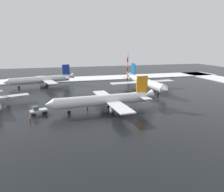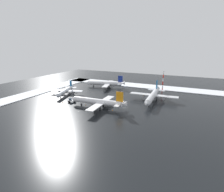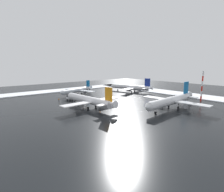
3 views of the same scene
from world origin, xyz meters
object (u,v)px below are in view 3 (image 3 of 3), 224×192
object	(u,v)px
airplane_parked_starboard	(171,101)
ground_crew_by_nose_gear	(86,103)
airplane_foreground_jet	(131,87)
traffic_cone_wingtip_side	(100,112)
airplane_parked_portside	(78,90)
airplane_far_rear	(89,100)
ground_crew_mid_apron	(59,100)
pushback_tug	(71,98)
traffic_cone_mid_line	(83,107)
antenna_mast	(202,86)
traffic_cone_near_nose	(79,104)

from	to	relation	value
airplane_parked_starboard	ground_crew_by_nose_gear	bearing A→B (deg)	-53.81
airplane_foreground_jet	airplane_parked_starboard	bearing A→B (deg)	138.90
traffic_cone_wingtip_side	airplane_parked_portside	bearing A→B (deg)	-18.74
airplane_far_rear	airplane_parked_portside	world-z (taller)	airplane_far_rear
ground_crew_mid_apron	pushback_tug	bearing A→B (deg)	51.98
airplane_parked_starboard	traffic_cone_mid_line	bearing A→B (deg)	-47.45
airplane_parked_portside	ground_crew_by_nose_gear	size ratio (longest dim) A/B	15.57
airplane_parked_starboard	traffic_cone_wingtip_side	xyz separation A→B (m)	(14.97, 25.38, -3.19)
airplane_foreground_jet	pushback_tug	distance (m)	44.72
airplane_parked_starboard	airplane_foreground_jet	size ratio (longest dim) A/B	1.10
airplane_foreground_jet	traffic_cone_wingtip_side	world-z (taller)	airplane_foreground_jet
airplane_foreground_jet	antenna_mast	bearing A→B (deg)	171.09
traffic_cone_wingtip_side	ground_crew_mid_apron	bearing A→B (deg)	6.65
airplane_far_rear	traffic_cone_mid_line	size ratio (longest dim) A/B	60.50
airplane_foreground_jet	traffic_cone_mid_line	world-z (taller)	airplane_foreground_jet
airplane_parked_starboard	antenna_mast	distance (m)	26.29
ground_crew_by_nose_gear	traffic_cone_wingtip_side	bearing A→B (deg)	-69.65
airplane_foreground_jet	ground_crew_mid_apron	bearing A→B (deg)	73.77
antenna_mast	traffic_cone_wingtip_side	xyz separation A→B (m)	(16.13, 51.32, -7.29)
airplane_parked_starboard	antenna_mast	xyz separation A→B (m)	(-1.16, -25.94, 4.11)
traffic_cone_mid_line	airplane_far_rear	bearing A→B (deg)	-145.55
airplane_far_rear	airplane_parked_starboard	world-z (taller)	airplane_parked_starboard
airplane_parked_portside	traffic_cone_near_nose	xyz separation A→B (m)	(-24.89, 13.30, -2.40)
airplane_far_rear	traffic_cone_mid_line	bearing A→B (deg)	31.18
airplane_far_rear	ground_crew_mid_apron	xyz separation A→B (m)	(20.66, 4.38, -2.29)
airplane_foreground_jet	pushback_tug	size ratio (longest dim) A/B	6.31
pushback_tug	antenna_mast	world-z (taller)	antenna_mast
airplane_far_rear	ground_crew_mid_apron	distance (m)	21.24
traffic_cone_mid_line	antenna_mast	bearing A→B (deg)	-117.78
pushback_tug	airplane_foreground_jet	bearing A→B (deg)	-110.39
airplane_parked_portside	ground_crew_mid_apron	distance (m)	21.74
airplane_parked_starboard	pushback_tug	distance (m)	48.86
airplane_parked_starboard	traffic_cone_wingtip_side	bearing A→B (deg)	-32.77
ground_crew_by_nose_gear	traffic_cone_mid_line	distance (m)	4.15
airplane_foreground_jet	ground_crew_mid_apron	xyz separation A→B (m)	(1.42, 50.34, -2.22)
airplane_parked_portside	traffic_cone_wingtip_side	bearing A→B (deg)	54.03
airplane_parked_starboard	airplane_parked_portside	bearing A→B (deg)	-81.23
airplane_parked_portside	traffic_cone_mid_line	bearing A→B (deg)	46.97
airplane_far_rear	traffic_cone_wingtip_side	size ratio (longest dim) A/B	60.50
traffic_cone_mid_line	traffic_cone_near_nose	bearing A→B (deg)	-15.15
airplane_parked_portside	traffic_cone_mid_line	xyz separation A→B (m)	(-30.85, 14.91, -2.40)
pushback_tug	antenna_mast	xyz separation A→B (m)	(-44.12, -49.11, 6.28)
ground_crew_mid_apron	traffic_cone_mid_line	world-z (taller)	ground_crew_mid_apron
ground_crew_mid_apron	antenna_mast	bearing A→B (deg)	28.19
airplane_parked_starboard	antenna_mast	bearing A→B (deg)	175.20
airplane_parked_portside	traffic_cone_mid_line	world-z (taller)	airplane_parked_portside
airplane_parked_starboard	traffic_cone_wingtip_side	size ratio (longest dim) A/B	64.09
airplane_parked_starboard	airplane_parked_portside	distance (m)	58.14
airplane_parked_starboard	airplane_parked_portside	size ratio (longest dim) A/B	1.32
airplane_parked_starboard	airplane_foreground_jet	world-z (taller)	airplane_parked_starboard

